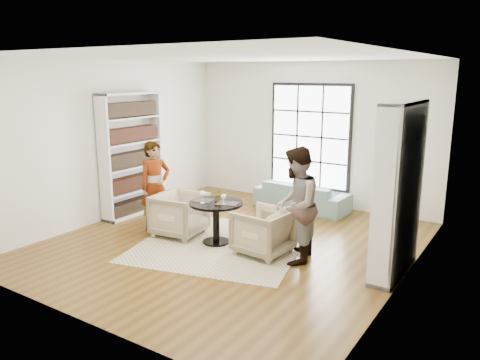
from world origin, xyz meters
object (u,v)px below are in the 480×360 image
Objects in this scene: pedestal_table at (216,213)px; armchair_right at (263,231)px; wine_glass_right at (224,197)px; flower_centerpiece at (218,195)px; sofa at (302,196)px; wine_glass_left at (203,194)px; person_right at (296,206)px; person_left at (155,186)px; armchair_left at (180,214)px.

armchair_right is (0.88, 0.03, -0.15)m from pedestal_table.
flower_centerpiece reaches higher than wine_glass_right.
pedestal_table is at bearing 86.29° from sofa.
armchair_right is 3.81× the size of wine_glass_left.
flower_centerpiece is (-0.00, 0.07, 0.29)m from pedestal_table.
wine_glass_left is 0.35m from wine_glass_right.
wine_glass_left is (-0.14, -0.17, 0.34)m from pedestal_table.
wine_glass_right is (0.19, -0.05, 0.32)m from pedestal_table.
armchair_right reaches higher than pedestal_table.
person_right is at bearing 116.63° from sofa.
person_left is at bearing -179.12° from pedestal_table.
armchair_left is 0.80m from wine_glass_left.
sofa is 2.70m from wine_glass_right.
person_left reaches higher than flower_centerpiece.
flower_centerpiece reaches higher than sofa.
person_left is at bearing -176.09° from flower_centerpiece.
sofa is 11.01× the size of wine_glass_right.
person_left is 1.50m from wine_glass_right.
pedestal_table is at bearing -83.33° from armchair_right.
flower_centerpiece is at bearing -67.48° from person_left.
person_left is at bearing -83.79° from armchair_right.
wine_glass_right is (-0.68, -0.08, 0.47)m from armchair_right.
armchair_right is at bearing 105.55° from sofa.
flower_centerpiece is at bearing 60.79° from wine_glass_left.
armchair_left is at bearing 70.79° from sofa.
person_right reaches higher than armchair_left.
pedestal_table is 0.30m from flower_centerpiece.
wine_glass_right reaches higher than sofa.
wine_glass_left is 0.28m from flower_centerpiece.
flower_centerpiece is (-0.88, 0.04, 0.45)m from armchair_right.
person_right reaches higher than pedestal_table.
person_left is (-2.19, -0.05, 0.44)m from armchair_right.
wine_glass_right is at bearing 90.54° from sofa.
armchair_left is at bearing -178.48° from pedestal_table.
flower_centerpiece is (0.76, 0.09, 0.43)m from armchair_left.
person_left is (-1.31, -0.02, 0.29)m from pedestal_table.
armchair_left is 2.24m from person_right.
person_left is at bearing 83.06° from armchair_left.
wine_glass_right is at bearing -32.25° from flower_centerpiece.
sofa is 1.12× the size of person_right.
pedestal_table is at bearing -104.03° from person_right.
wine_glass_left is 1.05× the size of flower_centerpiece.
armchair_left is at bearing 177.99° from wine_glass_right.
person_right is (1.12, -2.56, 0.58)m from sofa.
flower_centerpiece is at bearing 147.75° from wine_glass_right.
armchair_left is 3.94× the size of wine_glass_left.
person_right is 1.24m from wine_glass_right.
pedestal_table is 0.77m from armchair_left.
armchair_left is 0.70m from person_left.
sofa is at bearing 87.47° from wine_glass_right.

